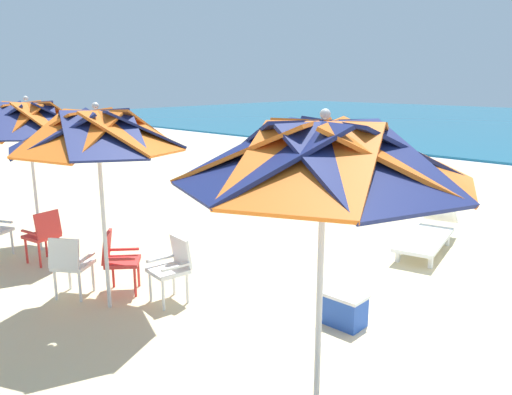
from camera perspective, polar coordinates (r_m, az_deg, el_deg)
The scene contains 10 objects.
ground_plane at distance 6.52m, azimuth 24.53°, elevation -14.17°, with size 80.00×80.00×0.00m, color beige.
beach_umbrella_0 at distance 3.76m, azimuth 7.72°, elevation 4.68°, with size 2.28×2.28×2.67m.
beach_umbrella_1 at distance 6.32m, azimuth -17.57°, elevation 6.99°, with size 2.13×2.13×2.61m.
plastic_chair_1 at distance 6.72m, azimuth -9.46°, elevation -7.62°, with size 0.50×0.53×0.87m.
plastic_chair_2 at distance 7.15m, azimuth -15.45°, elevation -6.64°, with size 0.63×0.63×0.87m.
plastic_chair_3 at distance 7.17m, azimuth -20.35°, elevation -6.94°, with size 0.61×0.63×0.87m.
beach_umbrella_2 at distance 9.05m, azimuth -24.47°, elevation 7.94°, with size 2.12×2.12×2.61m.
plastic_chair_5 at distance 8.64m, azimuth -22.95°, elevation -3.76°, with size 0.53×0.51×0.87m.
sun_lounger_1 at distance 9.11m, azimuth 18.89°, elevation -3.97°, with size 1.04×2.23×0.62m.
cooler_box at distance 6.22m, azimuth 9.96°, elevation -12.36°, with size 0.50×0.34×0.40m.
Camera 1 is at (1.63, -5.61, 2.87)m, focal length 35.24 mm.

